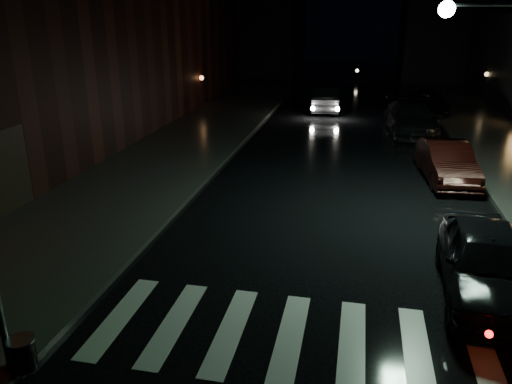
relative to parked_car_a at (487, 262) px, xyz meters
The scene contains 12 objects.
ground 7.14m from the parked_car_a, 154.99° to the right, with size 120.00×120.00×0.00m, color black.
sidewalk_left 15.88m from the parked_car_a, 136.10° to the left, with size 6.00×44.00×0.15m, color #282826.
building_left 22.71m from the parked_car_a, 144.80° to the left, with size 10.00×36.00×7.00m, color black.
building_far_left 45.21m from the parked_car_a, 111.36° to the left, with size 14.00×10.00×8.00m, color black.
building_far_right 42.76m from the parked_car_a, 79.78° to the left, with size 14.00×10.00×7.00m, color black.
crosswalk 4.32m from the parked_car_a, 143.91° to the right, with size 9.00×3.00×0.01m, color beige.
signal_pole_corner 9.69m from the parked_car_a, 152.52° to the right, with size 0.68×0.61×4.20m.
parked_car_a is the anchor object (origin of this frame).
parked_car_b 8.35m from the parked_car_a, 87.60° to the left, with size 1.55×4.45×1.47m, color black.
parked_car_c 16.32m from the parked_car_a, 91.19° to the left, with size 2.26×5.55×1.61m, color black.
parked_car_d 22.04m from the parked_car_a, 87.27° to the left, with size 2.42×5.25×1.46m, color black.
oncoming_car 22.34m from the parked_car_a, 103.47° to the left, with size 1.68×4.81×1.59m, color black.
Camera 1 is at (3.42, -7.70, 6.01)m, focal length 35.00 mm.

